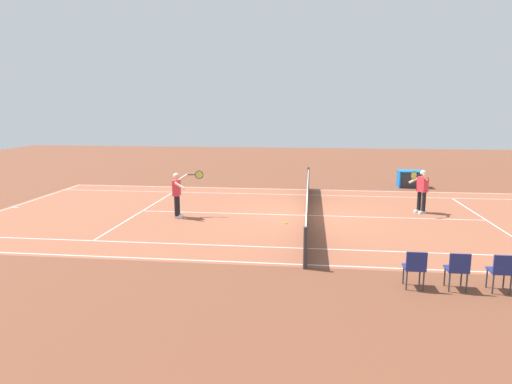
# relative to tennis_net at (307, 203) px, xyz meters

# --- Properties ---
(ground_plane) EXTENTS (60.00, 60.00, 0.00)m
(ground_plane) POSITION_rel_tennis_net_xyz_m (0.00, 0.00, -0.49)
(ground_plane) COLOR brown
(court_slab) EXTENTS (24.20, 11.40, 0.00)m
(court_slab) POSITION_rel_tennis_net_xyz_m (0.00, 0.00, -0.49)
(court_slab) COLOR #935138
(court_slab) RESTS_ON ground_plane
(court_line_markings) EXTENTS (23.85, 11.05, 0.01)m
(court_line_markings) POSITION_rel_tennis_net_xyz_m (0.00, 0.00, -0.49)
(court_line_markings) COLOR white
(court_line_markings) RESTS_ON ground_plane
(tennis_net) EXTENTS (0.10, 11.70, 1.08)m
(tennis_net) POSITION_rel_tennis_net_xyz_m (0.00, 0.00, 0.00)
(tennis_net) COLOR #2D2D33
(tennis_net) RESTS_ON ground_plane
(tennis_player_near) EXTENTS (1.04, 0.79, 1.70)m
(tennis_player_near) POSITION_rel_tennis_net_xyz_m (4.70, 0.86, 0.44)
(tennis_player_near) COLOR black
(tennis_player_near) RESTS_ON ground_plane
(tennis_player_far) EXTENTS (0.84, 1.02, 1.70)m
(tennis_player_far) POSITION_rel_tennis_net_xyz_m (-4.32, -0.97, 0.44)
(tennis_player_far) COLOR black
(tennis_player_far) RESTS_ON ground_plane
(tennis_ball) EXTENTS (0.07, 0.07, 0.07)m
(tennis_ball) POSITION_rel_tennis_net_xyz_m (0.72, 1.37, -0.46)
(tennis_ball) COLOR #CCE01E
(tennis_ball) RESTS_ON ground_plane
(spectator_chair_0) EXTENTS (0.44, 0.44, 0.88)m
(spectator_chair_0) POSITION_rel_tennis_net_xyz_m (-4.22, 6.79, 0.03)
(spectator_chair_0) COLOR #38383D
(spectator_chair_0) RESTS_ON ground_plane
(spectator_chair_1) EXTENTS (0.44, 0.44, 0.88)m
(spectator_chair_1) POSITION_rel_tennis_net_xyz_m (-3.32, 6.79, 0.03)
(spectator_chair_1) COLOR #38383D
(spectator_chair_1) RESTS_ON ground_plane
(spectator_chair_2) EXTENTS (0.44, 0.44, 0.88)m
(spectator_chair_2) POSITION_rel_tennis_net_xyz_m (-2.42, 6.79, 0.03)
(spectator_chair_2) COLOR #38383D
(spectator_chair_2) RESTS_ON ground_plane
(equipment_cart_tarped) EXTENTS (1.25, 0.84, 0.85)m
(equipment_cart_tarped) POSITION_rel_tennis_net_xyz_m (-5.15, -6.90, -0.05)
(equipment_cart_tarped) COLOR #2D2D33
(equipment_cart_tarped) RESTS_ON ground_plane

